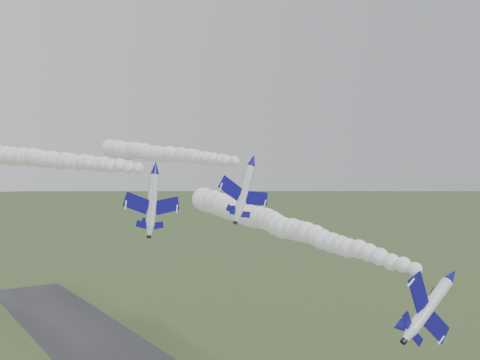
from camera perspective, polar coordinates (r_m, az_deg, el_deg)
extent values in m
cylinder|color=white|center=(69.60, 21.62, -9.48)|extent=(2.01, 7.83, 1.95)
cone|color=white|center=(72.35, 18.49, -9.04)|extent=(1.96, 1.69, 1.95)
cylinder|color=black|center=(72.92, 17.91, -8.96)|extent=(0.99, 0.57, 0.99)
ellipsoid|color=black|center=(68.79, 23.22, -9.36)|extent=(1.32, 2.69, 1.30)
cube|color=navy|center=(68.23, 20.27, -7.85)|extent=(2.66, 2.25, 3.52)
cube|color=navy|center=(71.73, 21.82, -11.06)|extent=(2.66, 2.25, 3.52)
cube|color=navy|center=(70.95, 18.60, -8.27)|extent=(1.19, 1.03, 1.55)
cube|color=navy|center=(72.77, 19.45, -9.95)|extent=(1.19, 1.03, 1.55)
cube|color=navy|center=(72.36, 19.65, -8.47)|extent=(1.72, 1.50, 1.30)
cylinder|color=white|center=(80.82, -9.02, 1.32)|extent=(2.57, 7.72, 1.50)
cone|color=navy|center=(76.87, -7.06, 1.32)|extent=(1.77, 2.18, 1.50)
cone|color=white|center=(84.70, -10.74, 1.31)|extent=(1.72, 1.82, 1.50)
cylinder|color=black|center=(85.47, -11.05, 1.31)|extent=(0.83, 0.64, 0.76)
ellipsoid|color=black|center=(79.23, -8.21, 1.68)|extent=(1.36, 2.72, 1.00)
cube|color=navy|center=(79.97, -10.93, 1.43)|extent=(4.41, 2.74, 0.60)
cube|color=navy|center=(82.91, -7.75, 1.01)|extent=(4.41, 2.74, 0.60)
cube|color=navy|center=(83.26, -11.28, 1.42)|extent=(1.93, 1.24, 0.30)
cube|color=navy|center=(84.78, -9.62, 1.20)|extent=(1.93, 1.24, 0.30)
cube|color=navy|center=(83.90, -10.29, 2.11)|extent=(0.54, 1.48, 1.99)
cylinder|color=white|center=(89.81, 1.35, 2.11)|extent=(2.03, 8.05, 1.82)
cone|color=navy|center=(85.83, 3.38, 2.14)|extent=(1.87, 2.14, 1.82)
cone|color=white|center=(93.73, -0.44, 2.08)|extent=(1.86, 1.76, 1.82)
cylinder|color=black|center=(94.51, -0.78, 2.08)|extent=(0.94, 0.60, 0.92)
ellipsoid|color=black|center=(88.29, 2.24, 2.45)|extent=(1.29, 2.78, 1.21)
cube|color=navy|center=(88.81, -0.37, 2.63)|extent=(4.25, 2.40, 1.55)
cube|color=navy|center=(92.03, 2.38, 1.43)|extent=(4.25, 2.40, 1.55)
cube|color=navy|center=(92.21, -0.87, 2.40)|extent=(1.86, 1.10, 0.71)
cube|color=navy|center=(93.87, 0.58, 1.78)|extent=(1.86, 1.10, 0.71)
cube|color=navy|center=(93.10, 0.14, 2.81)|extent=(0.83, 1.55, 2.02)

